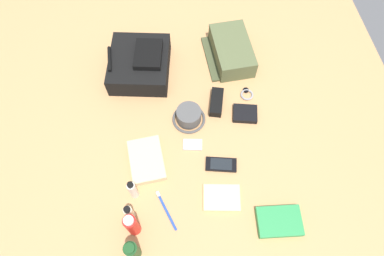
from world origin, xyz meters
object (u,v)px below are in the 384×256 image
at_px(paperback_novel, 279,221).
at_px(wristwatch, 247,94).
at_px(backpack, 140,64).
at_px(toothbrush, 165,208).
at_px(lotion_bottle, 129,213).
at_px(media_player, 193,145).
at_px(folded_towel, 147,160).
at_px(toothpaste_tube, 133,190).
at_px(notepad, 222,198).
at_px(bucket_hat, 189,116).
at_px(sunglasses_case, 216,102).
at_px(shampoo_bottle, 132,251).
at_px(cell_phone, 221,165).
at_px(sunscreen_spray, 132,225).
at_px(wallet, 245,114).
at_px(toiletry_pouch, 231,51).

bearing_deg(paperback_novel, wristwatch, 0.28).
distance_m(backpack, toothbrush, 0.71).
height_order(lotion_bottle, media_player, lotion_bottle).
height_order(media_player, folded_towel, folded_towel).
bearing_deg(toothpaste_tube, wristwatch, -53.09).
bearing_deg(notepad, toothbrush, 101.01).
bearing_deg(backpack, bucket_hat, -147.14).
height_order(notepad, sunglasses_case, sunglasses_case).
height_order(shampoo_bottle, folded_towel, shampoo_bottle).
relative_size(wristwatch, toothbrush, 0.42).
xyz_separation_m(backpack, sunglasses_case, (-0.24, -0.34, -0.04)).
distance_m(cell_phone, notepad, 0.15).
bearing_deg(folded_towel, sunscreen_spray, 166.32).
xyz_separation_m(bucket_hat, toothbrush, (-0.40, 0.15, -0.02)).
bearing_deg(toothbrush, notepad, -87.39).
bearing_deg(toothbrush, cell_phone, -58.93).
distance_m(shampoo_bottle, cell_phone, 0.50).
distance_m(paperback_novel, cell_phone, 0.33).
height_order(paperback_novel, wallet, paperback_novel).
relative_size(toothbrush, sunglasses_case, 1.21).
bearing_deg(sunglasses_case, sunscreen_spray, 156.30).
xyz_separation_m(toothpaste_tube, wallet, (0.31, -0.53, -0.05)).
bearing_deg(toiletry_pouch, toothbrush, 150.95).
xyz_separation_m(toiletry_pouch, wallet, (-0.34, -0.01, -0.04)).
height_order(toothpaste_tube, folded_towel, toothpaste_tube).
height_order(toiletry_pouch, shampoo_bottle, shampoo_bottle).
bearing_deg(sunglasses_case, wristwatch, -63.03).
relative_size(backpack, wallet, 3.17).
relative_size(paperback_novel, media_player, 2.01).
distance_m(media_player, toothbrush, 0.30).
relative_size(sunscreen_spray, toothpaste_tube, 1.20).
height_order(wristwatch, notepad, notepad).
distance_m(toiletry_pouch, media_player, 0.53).
xyz_separation_m(shampoo_bottle, wristwatch, (0.65, -0.57, -0.06)).
bearing_deg(backpack, notepad, -157.67).
bearing_deg(sunglasses_case, bucket_hat, 128.99).
xyz_separation_m(backpack, notepad, (-0.69, -0.28, -0.05)).
relative_size(bucket_hat, cell_phone, 1.07).
xyz_separation_m(wristwatch, folded_towel, (-0.28, 0.50, 0.01)).
height_order(backpack, toiletry_pouch, backpack).
bearing_deg(toothbrush, media_player, -29.35).
relative_size(shampoo_bottle, toothbrush, 0.85).
bearing_deg(bucket_hat, sunglasses_case, -65.51).
bearing_deg(lotion_bottle, media_player, -46.12).
distance_m(sunscreen_spray, wallet, 0.70).
bearing_deg(toothbrush, bucket_hat, -20.55).
relative_size(bucket_hat, shampoo_bottle, 1.06).
height_order(wristwatch, sunglasses_case, sunglasses_case).
height_order(backpack, bucket_hat, backpack).
relative_size(sunscreen_spray, wristwatch, 2.34).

